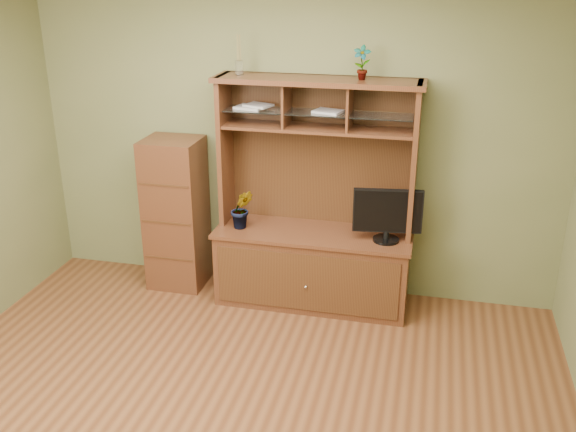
% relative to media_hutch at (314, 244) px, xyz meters
% --- Properties ---
extents(room, '(4.54, 4.04, 2.74)m').
position_rel_media_hutch_xyz_m(room, '(-0.24, -1.73, 0.83)').
color(room, '#552D18').
rests_on(room, ground).
extents(media_hutch, '(1.66, 0.61, 1.90)m').
position_rel_media_hutch_xyz_m(media_hutch, '(0.00, 0.00, 0.00)').
color(media_hutch, '#4E2616').
rests_on(media_hutch, room).
extents(monitor, '(0.55, 0.21, 0.43)m').
position_rel_media_hutch_xyz_m(monitor, '(0.60, -0.08, 0.36)').
color(monitor, black).
rests_on(monitor, media_hutch).
extents(orchid_plant, '(0.23, 0.20, 0.34)m').
position_rel_media_hutch_xyz_m(orchid_plant, '(-0.60, -0.08, 0.30)').
color(orchid_plant, '#3A6121').
rests_on(orchid_plant, media_hutch).
extents(top_plant, '(0.14, 0.10, 0.26)m').
position_rel_media_hutch_xyz_m(top_plant, '(0.33, 0.08, 1.51)').
color(top_plant, '#2A6D26').
rests_on(top_plant, media_hutch).
extents(reed_diffuser, '(0.06, 0.06, 0.31)m').
position_rel_media_hutch_xyz_m(reed_diffuser, '(-0.64, 0.08, 1.50)').
color(reed_diffuser, silver).
rests_on(reed_diffuser, media_hutch).
extents(magazines, '(0.89, 0.22, 0.04)m').
position_rel_media_hutch_xyz_m(magazines, '(-0.33, 0.08, 1.13)').
color(magazines, silver).
rests_on(magazines, media_hutch).
extents(side_cabinet, '(0.48, 0.44, 1.35)m').
position_rel_media_hutch_xyz_m(side_cabinet, '(-1.25, 0.03, 0.15)').
color(side_cabinet, '#4E2616').
rests_on(side_cabinet, room).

